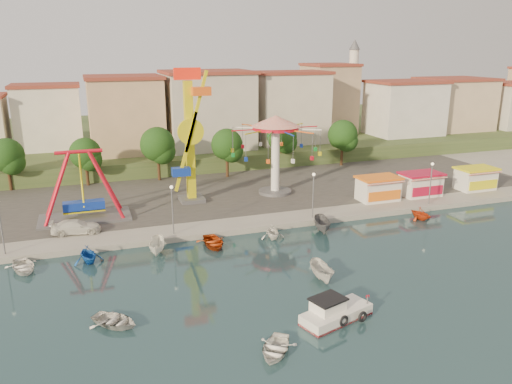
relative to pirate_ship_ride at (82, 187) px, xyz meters
name	(u,v)px	position (x,y,z in m)	size (l,w,h in m)	color
ground	(293,280)	(16.65, -21.08, -4.39)	(200.00, 200.00, 0.00)	#143138
quay_deck	(170,147)	(16.65, 40.92, -4.09)	(200.00, 100.00, 0.60)	#9E998E
asphalt_pad	(209,186)	(16.65, 8.92, -3.79)	(90.00, 28.00, 0.01)	#4C4944
hill_terrace	(165,137)	(16.65, 45.92, -2.89)	(200.00, 60.00, 3.00)	#384C26
pirate_ship_ride	(82,187)	(0.00, 0.00, 0.00)	(10.00, 5.00, 8.00)	#59595E
kamikaze_tower	(191,139)	(13.08, 2.53, 4.20)	(4.12, 3.10, 16.50)	#59595E
wave_swinger	(276,137)	(24.26, 2.76, 3.80)	(11.60, 11.60, 10.40)	#59595E
booth_left	(378,188)	(35.47, -4.60, -2.23)	(5.40, 3.78, 3.08)	white
booth_mid	(421,184)	(41.91, -4.60, -2.23)	(5.40, 3.78, 3.08)	white
booth_right	(475,178)	(50.87, -4.60, -2.23)	(5.40, 3.78, 3.08)	white
lamp_post_0	(1,229)	(-7.35, -8.08, -1.29)	(0.14, 0.14, 5.00)	#59595E
lamp_post_1	(173,211)	(8.65, -8.08, -1.29)	(0.14, 0.14, 5.00)	#59595E
lamp_post_2	(313,197)	(24.65, -8.08, -1.29)	(0.14, 0.14, 5.00)	#59595E
lamp_post_3	(430,184)	(40.65, -8.08, -1.29)	(0.14, 0.14, 5.00)	#59595E
tree_0	(6,155)	(-9.35, 15.90, 1.08)	(4.60, 4.60, 7.19)	#382314
tree_1	(85,153)	(0.65, 15.16, 0.81)	(4.35, 4.35, 6.80)	#382314
tree_2	(158,144)	(10.65, 14.73, 1.52)	(5.02, 5.02, 7.85)	#382314
tree_3	(227,144)	(20.65, 13.28, 1.16)	(4.68, 4.68, 7.32)	#382314
tree_4	(282,136)	(30.65, 16.27, 1.35)	(4.86, 4.86, 7.60)	#382314
tree_5	(343,135)	(40.65, 14.45, 1.31)	(4.83, 4.83, 7.54)	#382314
building_1	(48,125)	(-4.68, 30.30, 2.92)	(12.33, 9.01, 8.63)	silver
building_2	(130,113)	(8.47, 30.88, 4.22)	(11.95, 9.28, 11.23)	tan
building_3	(213,118)	(22.26, 27.72, 3.20)	(12.59, 10.50, 9.20)	beige
building_4	(277,112)	(35.72, 31.12, 3.22)	(10.75, 9.23, 9.24)	beige
building_5	(345,105)	(49.02, 29.25, 4.21)	(12.77, 10.96, 11.21)	tan
building_6	(401,101)	(60.80, 27.69, 4.78)	(8.23, 8.98, 12.36)	silver
building_7	(434,106)	(72.68, 32.62, 2.99)	(11.59, 10.93, 8.76)	beige
building_8	(509,97)	(86.58, 26.11, 4.89)	(12.84, 9.28, 12.58)	beige
minaret	(353,83)	(52.65, 32.92, 8.15)	(2.80, 2.80, 18.00)	silver
cabin_motorboat	(335,313)	(16.95, -28.05, -3.87)	(5.97, 3.69, 1.97)	white
rowboat_a	(115,321)	(1.59, -23.52, -4.02)	(2.61, 3.65, 0.76)	silver
rowboat_b	(275,349)	(11.26, -30.56, -4.02)	(2.55, 3.57, 0.74)	white
skiff	(322,272)	(19.03, -21.82, -3.65)	(1.45, 3.87, 1.49)	silver
van	(76,227)	(-0.96, -4.51, -3.07)	(2.02, 4.98, 1.45)	silver
moored_boat_0	(23,267)	(-5.55, -11.28, -4.00)	(2.74, 3.83, 0.79)	white
moored_boat_1	(88,254)	(0.05, -11.28, -3.57)	(2.71, 3.14, 1.66)	#134CAA
moored_boat_2	(157,246)	(6.48, -11.28, -3.66)	(1.43, 3.80, 1.47)	white
moored_boat_3	(213,242)	(12.08, -11.28, -3.97)	(2.93, 4.10, 0.85)	#B1380E
moored_boat_4	(272,232)	(18.50, -11.28, -3.63)	(2.50, 2.90, 1.53)	silver
moored_boat_5	(322,225)	(24.33, -11.28, -3.58)	(1.59, 4.23, 1.63)	#58585D
moored_boat_7	(421,213)	(37.06, -11.28, -3.64)	(2.47, 2.87, 1.51)	red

